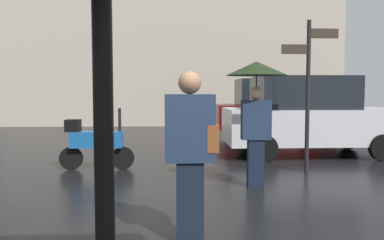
% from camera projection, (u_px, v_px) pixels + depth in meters
% --- Properties ---
extents(pedestrian_with_umbrella, '(0.99, 0.99, 2.05)m').
position_uv_depth(pedestrian_with_umbrella, '(256.00, 89.00, 6.53)').
color(pedestrian_with_umbrella, black).
rests_on(pedestrian_with_umbrella, ground).
extents(pedestrian_with_bag, '(0.54, 0.24, 1.78)m').
position_uv_depth(pedestrian_with_bag, '(191.00, 147.00, 4.15)').
color(pedestrian_with_bag, black).
rests_on(pedestrian_with_bag, ground).
extents(parked_scooter, '(1.49, 0.32, 1.23)m').
position_uv_depth(parked_scooter, '(94.00, 142.00, 8.10)').
color(parked_scooter, black).
rests_on(parked_scooter, ground).
extents(parked_car_left, '(4.20, 1.90, 1.98)m').
position_uv_depth(parked_car_left, '(276.00, 108.00, 13.66)').
color(parked_car_left, '#590C0F').
rests_on(parked_car_left, ground).
extents(parked_car_right, '(4.16, 2.03, 1.93)m').
position_uv_depth(parked_car_right, '(308.00, 116.00, 9.95)').
color(parked_car_right, silver).
rests_on(parked_car_right, ground).
extents(street_signpost, '(1.08, 0.08, 2.92)m').
position_uv_depth(street_signpost, '(308.00, 81.00, 7.73)').
color(street_signpost, black).
rests_on(street_signpost, ground).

